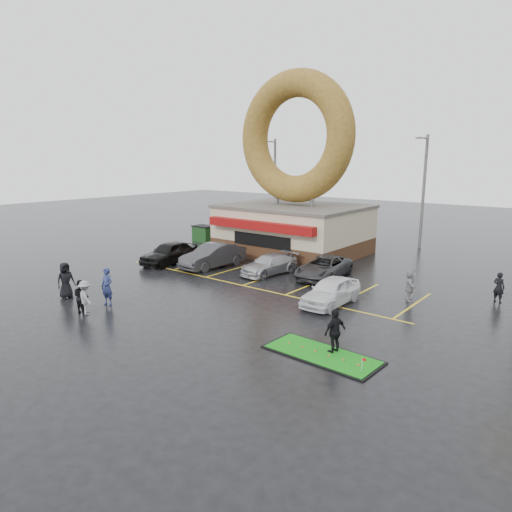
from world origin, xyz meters
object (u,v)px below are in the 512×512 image
Objects in this scene: dumpster at (204,234)px; putting_green at (322,354)px; car_white at (331,291)px; person_blue at (107,287)px; car_silver at (269,264)px; car_dgrey at (213,256)px; streetlight_left at (274,184)px; person_cameraman at (335,331)px; streetlight_mid at (423,189)px; car_grey at (324,267)px; donut_shop at (294,195)px; car_black at (169,253)px.

putting_green is (20.47, -14.20, -0.61)m from dumpster.
car_white is 2.14× the size of person_blue.
car_dgrey is at bearing -159.59° from car_silver.
streetlight_left is 5.18× the size of person_cameraman.
person_cameraman is (13.20, -7.12, 0.08)m from car_dgrey.
streetlight_left is 14.04m from streetlight_mid.
streetlight_mid is at bearing -152.27° from person_cameraman.
car_white is 11.15m from person_blue.
car_grey is (3.19, 1.30, 0.05)m from car_silver.
donut_shop is 3.33× the size of car_white.
person_blue is (1.51, -9.09, 0.15)m from car_dgrey.
car_silver is at bearing 153.13° from car_white.
car_silver is at bearing 17.66° from car_dgrey.
car_white is (15.72, -16.42, -4.09)m from streetlight_left.
car_black is 1.02× the size of putting_green.
streetlight_left is at bearing 115.46° from car_dgrey.
donut_shop is 8.39m from car_dgrey.
person_blue is 11.57m from putting_green.
streetlight_left is at bearing 78.16° from dumpster.
person_blue reaches higher than car_dgrey.
car_grey is at bearing -41.80° from donut_shop.
car_black is 10.87m from car_grey.
person_blue is at bearing -141.65° from car_white.
person_blue is at bearing -64.87° from car_black.
donut_shop is 10.59m from streetlight_mid.
car_black is 1.12× the size of car_white.
donut_shop is at bearing -125.23° from person_cameraman.
car_dgrey is 2.77× the size of person_cameraman.
car_dgrey is 10.37m from car_white.
person_blue reaches higher than car_white.
person_blue is at bearing -89.79° from donut_shop.
car_white is 0.91× the size of putting_green.
car_silver is 0.89× the size of car_grey.
car_white is 2.25× the size of dumpster.
dumpster is at bearing 114.72° from car_black.
car_silver is (9.57, -13.40, -4.17)m from streetlight_left.
person_cameraman is 24.87m from dumpster.
car_grey is at bearing 12.91° from car_black.
donut_shop reaches higher than car_white.
putting_green is at bearing -65.39° from car_grey.
car_silver is 1.04× the size of car_white.
person_blue is at bearing -64.65° from person_cameraman.
person_cameraman is (5.99, -9.37, 0.21)m from car_grey.
car_black is at bearing -81.09° from streetlight_left.
streetlight_mid is at bearing 78.97° from car_grey.
streetlight_mid is at bearing 4.09° from streetlight_left.
person_blue is at bearing -105.86° from streetlight_mid.
donut_shop is 9.79m from dumpster.
dumpster is (-8.98, -0.78, -3.81)m from donut_shop.
streetlight_mid is 2.22× the size of car_white.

